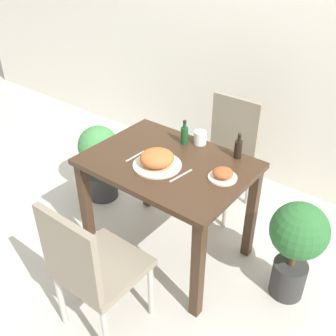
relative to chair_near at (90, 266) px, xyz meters
name	(u,v)px	position (x,y,z in m)	size (l,w,h in m)	color
ground_plane	(168,249)	(-0.07, 0.74, -0.50)	(16.00, 16.00, 0.00)	beige
wall_back	(272,29)	(-0.07, 2.03, 0.80)	(8.00, 0.05, 2.60)	white
dining_table	(168,177)	(-0.07, 0.74, 0.13)	(1.01, 0.73, 0.75)	#3D2819
chair_near	(90,266)	(0.00, 0.00, 0.00)	(0.42, 0.42, 0.89)	gray
chair_far	(226,149)	(-0.07, 1.47, 0.00)	(0.42, 0.42, 0.89)	gray
food_plate	(157,159)	(-0.09, 0.66, 0.29)	(0.30, 0.30, 0.10)	beige
side_plate	(223,174)	(0.29, 0.79, 0.27)	(0.17, 0.17, 0.06)	beige
drink_cup	(200,138)	(-0.04, 1.05, 0.29)	(0.08, 0.08, 0.09)	white
sauce_bottle	(184,134)	(-0.13, 0.99, 0.31)	(0.05, 0.05, 0.17)	#194C23
condiment_bottle	(238,148)	(0.24, 1.05, 0.31)	(0.05, 0.05, 0.17)	black
fork_utensil	(135,156)	(-0.27, 0.66, 0.25)	(0.02, 0.16, 0.00)	silver
spoon_utensil	(181,176)	(0.09, 0.66, 0.25)	(0.03, 0.18, 0.00)	silver
potted_plant_left	(100,158)	(-0.90, 0.91, -0.12)	(0.33, 0.33, 0.65)	#333333
potted_plant_right	(297,242)	(0.75, 0.91, -0.07)	(0.34, 0.34, 0.68)	#333333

